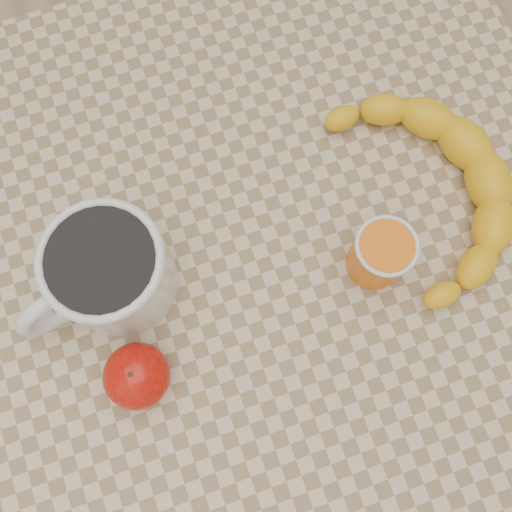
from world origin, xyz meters
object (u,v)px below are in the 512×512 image
object	(u,v)px
table	(256,277)
banana	(431,190)
coffee_mug	(108,272)
orange_juice_glass	(380,255)
apple	(137,376)

from	to	relation	value
table	banana	distance (m)	0.24
coffee_mug	banana	distance (m)	0.36
table	orange_juice_glass	size ratio (longest dim) A/B	10.57
table	apple	bearing A→B (deg)	-152.92
banana	orange_juice_glass	bearing A→B (deg)	-144.86
orange_juice_glass	apple	size ratio (longest dim) A/B	0.89
coffee_mug	orange_juice_glass	bearing A→B (deg)	-15.01
table	banana	xyz separation A→B (m)	(0.21, 0.00, 0.11)
coffee_mug	orange_juice_glass	distance (m)	0.28
table	apple	size ratio (longest dim) A/B	9.39
table	apple	distance (m)	0.21
table	coffee_mug	bearing A→B (deg)	170.29
banana	apple	bearing A→B (deg)	-162.67
coffee_mug	orange_juice_glass	xyz separation A→B (m)	(0.27, -0.07, -0.02)
table	coffee_mug	xyz separation A→B (m)	(-0.15, 0.03, 0.14)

